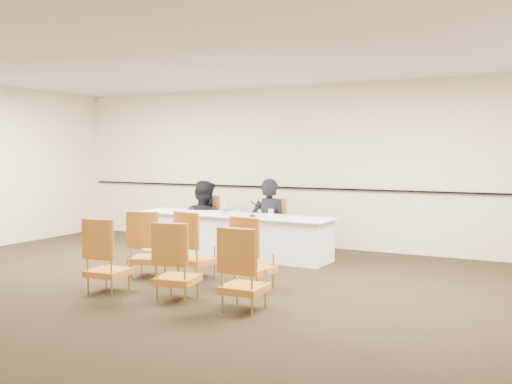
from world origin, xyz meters
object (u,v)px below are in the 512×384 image
panelist_second (203,228)px  drinking_glass (239,213)px  coffee_cup (271,213)px  microphone (253,208)px  aud_chair_back_mid (177,261)px  aud_chair_back_left (108,254)px  aud_chair_front_right (254,252)px  panelist_main_chair (269,226)px  aud_chair_back_right (244,268)px  aud_chair_front_left (148,243)px  panel_table (233,235)px  aud_chair_front_mid (196,245)px  panelist_second_chair (203,221)px  water_bottle (225,207)px  panelist_main (269,228)px

panelist_second → drinking_glass: (1.15, -0.71, 0.42)m
coffee_cup → microphone: bearing=-172.3°
panelist_second → aud_chair_back_mid: size_ratio=1.90×
panelist_second → aud_chair_back_left: bearing=102.9°
aud_chair_front_right → aud_chair_back_mid: same height
panelist_main_chair → aud_chair_back_right: size_ratio=1.00×
aud_chair_front_left → aud_chair_back_right: same height
drinking_glass → aud_chair_front_right: (1.22, -1.81, -0.29)m
panelist_main_chair → coffee_cup: (0.33, -0.64, 0.30)m
panel_table → aud_chair_front_mid: size_ratio=3.73×
panelist_second_chair → aud_chair_front_left: same height
panelist_second_chair → water_bottle: size_ratio=3.74×
drinking_glass → aud_chair_back_mid: aud_chair_back_mid is taller
panelist_second_chair → coffee_cup: panelist_second_chair is taller
water_bottle → aud_chair_back_mid: (0.95, -2.78, -0.36)m
aud_chair_back_left → aud_chair_back_right: same height
water_bottle → aud_chair_back_right: 3.40m
coffee_cup → aud_chair_front_right: size_ratio=0.14×
microphone → drinking_glass: microphone is taller
panelist_second → water_bottle: (0.87, -0.66, 0.50)m
panelist_main → coffee_cup: size_ratio=13.11×
microphone → water_bottle: bearing=-161.2°
panel_table → aud_chair_front_right: (1.40, -1.94, 0.12)m
panelist_main → microphone: 0.80m
microphone → aud_chair_back_mid: bearing=-55.4°
panelist_main → aud_chair_front_left: 2.61m
panelist_second_chair → aud_chair_back_mid: size_ratio=1.00×
panelist_second → aud_chair_front_mid: size_ratio=1.90×
water_bottle → panelist_main_chair: bearing=48.2°
panelist_second → drinking_glass: bearing=148.4°
microphone → aud_chair_back_right: bearing=-38.0°
panelist_second → drinking_glass: panelist_second is taller
panelist_main → panelist_second_chair: size_ratio=1.85×
panel_table → panelist_second_chair: panelist_second_chair is taller
water_bottle → aud_chair_front_left: 1.95m
panelist_main_chair → aud_chair_back_mid: bearing=-80.8°
panel_table → panelist_main_chair: 0.69m
drinking_glass → aud_chair_back_right: 3.20m
microphone → water_bottle: (-0.56, 0.07, -0.02)m
aud_chair_back_left → aud_chair_front_left: bearing=91.7°
drinking_glass → aud_chair_front_left: aud_chair_front_left is taller
panel_table → panelist_main: size_ratio=2.02×
panelist_second → aud_chair_front_right: size_ratio=1.90×
panelist_second_chair → microphone: 1.65m
water_bottle → aud_chair_front_mid: size_ratio=0.27×
aud_chair_back_left → aud_chair_back_mid: size_ratio=1.00×
panel_table → panelist_main: bearing=52.3°
microphone → water_bottle: 0.57m
panelist_second → aud_chair_front_right: (2.37, -2.52, 0.14)m
microphone → coffee_cup: (0.31, 0.04, -0.08)m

